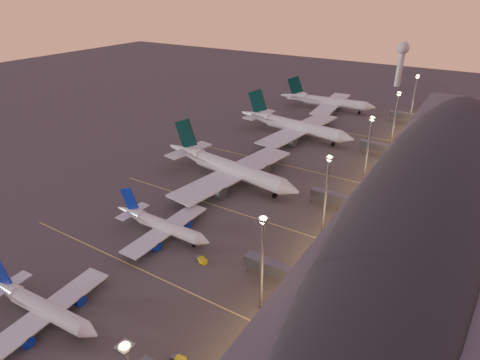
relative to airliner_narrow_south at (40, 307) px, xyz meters
name	(u,v)px	position (x,y,z in m)	size (l,w,h in m)	color
ground	(151,259)	(6.01, 30.10, -3.38)	(700.00, 700.00, 0.00)	#42403E
airliner_narrow_south	(40,307)	(0.00, 0.00, 0.00)	(36.57, 32.70, 13.06)	silver
airliner_narrow_north	(161,225)	(0.12, 41.34, 0.04)	(36.85, 32.76, 13.22)	silver
airliner_wide_near	(227,168)	(-3.74, 84.55, 2.11)	(66.60, 61.23, 21.32)	silver
airliner_wide_mid	(293,126)	(-3.81, 145.59, 2.09)	(66.40, 60.94, 21.24)	silver
airliner_wide_far	(326,102)	(-7.13, 200.64, 1.56)	(60.00, 54.83, 19.19)	silver
terminal_building	(431,186)	(67.84, 102.57, 5.40)	(56.35, 255.00, 17.46)	#515056
light_masts	(353,154)	(42.01, 95.10, 14.18)	(2.20, 217.20, 25.90)	slate
radar_tower	(402,57)	(16.01, 290.10, 18.50)	(9.00, 9.00, 32.50)	silver
lane_markings	(228,201)	(6.01, 70.10, -3.37)	(90.00, 180.36, 0.00)	#D8C659
baggage_tug_b	(179,359)	(35.03, 7.68, -2.93)	(3.43, 1.80, 0.97)	yellow
baggage_tug_c	(201,260)	(18.97, 36.89, -2.82)	(4.39, 3.03, 1.22)	yellow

